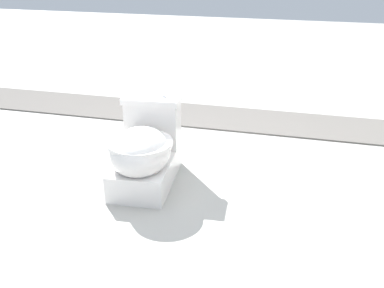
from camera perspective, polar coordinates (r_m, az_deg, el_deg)
The scene contains 3 objects.
ground_plane at distance 2.77m, azimuth -2.48°, elevation -6.14°, with size 14.00×14.00×0.00m, color #A8A59E.
gravel_strip at distance 3.87m, azimuth 10.34°, elevation 2.73°, with size 0.56×8.00×0.01m, color #605B56.
toilet at distance 2.79m, azimuth -5.99°, elevation -0.89°, with size 0.66×0.42×0.52m.
Camera 1 is at (2.28, 0.71, 1.40)m, focal length 42.00 mm.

